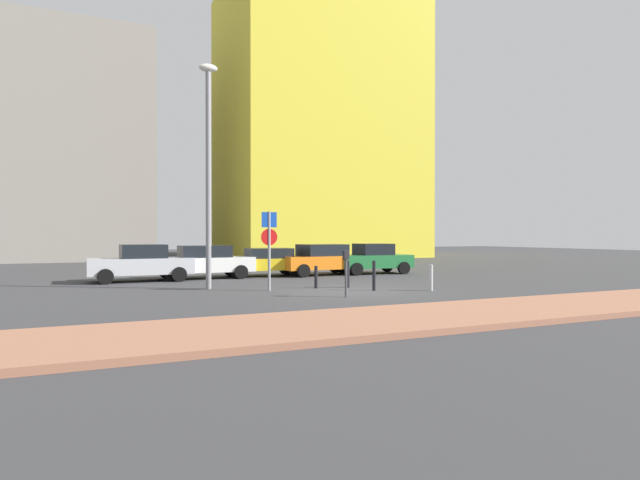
{
  "coord_description": "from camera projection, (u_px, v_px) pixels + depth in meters",
  "views": [
    {
      "loc": [
        -8.85,
        -16.71,
        2.0
      ],
      "look_at": [
        0.35,
        3.53,
        1.81
      ],
      "focal_mm": 29.31,
      "sensor_mm": 36.0,
      "label": 1
    }
  ],
  "objects": [
    {
      "name": "ground_plane",
      "position": [
        351.0,
        291.0,
        18.89
      ],
      "size": [
        120.0,
        120.0,
        0.0
      ],
      "primitive_type": "plane",
      "color": "#38383A"
    },
    {
      "name": "sidewalk_brick",
      "position": [
        474.0,
        313.0,
        12.96
      ],
      "size": [
        40.0,
        3.48,
        0.14
      ],
      "primitive_type": "cube",
      "color": "#9E664C",
      "rests_on": "ground"
    },
    {
      "name": "parked_car_silver",
      "position": [
        141.0,
        263.0,
        22.76
      ],
      "size": [
        4.39,
        2.1,
        1.61
      ],
      "color": "#B7BABF",
      "rests_on": "ground"
    },
    {
      "name": "parked_car_white",
      "position": [
        203.0,
        261.0,
        24.25
      ],
      "size": [
        4.57,
        2.06,
        1.53
      ],
      "color": "white",
      "rests_on": "ground"
    },
    {
      "name": "parked_car_yellow",
      "position": [
        264.0,
        261.0,
        25.62
      ],
      "size": [
        4.27,
        2.18,
        1.38
      ],
      "color": "gold",
      "rests_on": "ground"
    },
    {
      "name": "parked_car_orange",
      "position": [
        321.0,
        259.0,
        26.35
      ],
      "size": [
        4.27,
        2.3,
        1.56
      ],
      "color": "orange",
      "rests_on": "ground"
    },
    {
      "name": "parked_car_green",
      "position": [
        373.0,
        259.0,
        27.4
      ],
      "size": [
        4.06,
        2.27,
        1.58
      ],
      "color": "#237238",
      "rests_on": "ground"
    },
    {
      "name": "parking_sign_post",
      "position": [
        269.0,
        241.0,
        18.84
      ],
      "size": [
        0.6,
        0.1,
        2.88
      ],
      "color": "gray",
      "rests_on": "ground"
    },
    {
      "name": "parking_meter",
      "position": [
        346.0,
        267.0,
        16.93
      ],
      "size": [
        0.18,
        0.14,
        1.51
      ],
      "color": "#4C4C51",
      "rests_on": "ground"
    },
    {
      "name": "street_lamp",
      "position": [
        208.0,
        159.0,
        19.51
      ],
      "size": [
        0.7,
        0.36,
        8.41
      ],
      "color": "gray",
      "rests_on": "ground"
    },
    {
      "name": "traffic_bollard_near",
      "position": [
        431.0,
        278.0,
        18.87
      ],
      "size": [
        0.14,
        0.14,
        0.95
      ],
      "primitive_type": "cylinder",
      "color": "#B7B7BC",
      "rests_on": "ground"
    },
    {
      "name": "traffic_bollard_mid",
      "position": [
        374.0,
        276.0,
        18.94
      ],
      "size": [
        0.12,
        0.12,
        1.09
      ],
      "primitive_type": "cylinder",
      "color": "black",
      "rests_on": "ground"
    },
    {
      "name": "traffic_bollard_far",
      "position": [
        347.0,
        274.0,
        20.03
      ],
      "size": [
        0.17,
        0.17,
        1.04
      ],
      "primitive_type": "cylinder",
      "color": "black",
      "rests_on": "ground"
    },
    {
      "name": "traffic_bollard_edge",
      "position": [
        316.0,
        277.0,
        19.79
      ],
      "size": [
        0.13,
        0.13,
        0.85
      ],
      "primitive_type": "cylinder",
      "color": "black",
      "rests_on": "ground"
    },
    {
      "name": "building_colorful_midrise",
      "position": [
        318.0,
        125.0,
        49.65
      ],
      "size": [
        17.27,
        13.37,
        25.11
      ],
      "primitive_type": "cube",
      "color": "gold",
      "rests_on": "ground"
    },
    {
      "name": "building_under_construction",
      "position": [
        72.0,
        150.0,
        43.96
      ],
      "size": [
        12.26,
        12.18,
        18.43
      ],
      "primitive_type": "cube",
      "color": "gray",
      "rests_on": "ground"
    }
  ]
}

